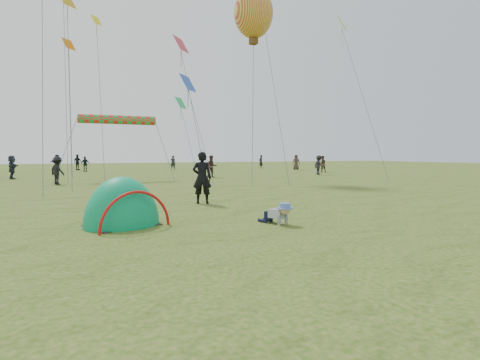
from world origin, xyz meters
name	(u,v)px	position (x,y,z in m)	size (l,w,h in m)	color
ground	(249,223)	(0.00, 0.00, 0.00)	(140.00, 140.00, 0.00)	#204409
crawling_toddler	(279,213)	(0.66, -0.41, 0.29)	(0.54, 0.77, 0.59)	black
popup_tent	(122,226)	(-3.10, 1.05, 0.00)	(1.95, 1.61, 2.53)	#077B48
standing_adult	(202,178)	(0.10, 4.28, 0.96)	(0.70, 0.46, 1.92)	black
crowd_person_1	(212,166)	(5.59, 18.69, 0.86)	(0.84, 0.65, 1.72)	#3C2C26
crowd_person_2	(85,164)	(-3.20, 33.09, 0.79)	(0.92, 0.38, 1.58)	black
crowd_person_3	(57,171)	(-5.15, 16.07, 0.84)	(1.08, 0.62, 1.68)	black
crowd_person_5	(57,163)	(-5.97, 36.91, 0.88)	(1.64, 0.52, 1.77)	black
crowd_person_6	(261,162)	(17.69, 34.02, 0.85)	(0.62, 0.41, 1.69)	black
crowd_person_7	(322,164)	(18.47, 22.03, 0.83)	(0.81, 0.63, 1.66)	#46362B
crowd_person_8	(78,162)	(-3.90, 37.31, 0.90)	(1.05, 0.44, 1.79)	black
crowd_person_9	(319,165)	(15.56, 18.57, 0.85)	(1.10, 0.63, 1.71)	black
crowd_person_10	(296,162)	(19.01, 27.71, 0.88)	(0.86, 0.56, 1.76)	#3C2C25
crowd_person_11	(12,167)	(-8.43, 23.11, 0.86)	(1.60, 0.51, 1.73)	#222A38
crowd_person_12	(173,163)	(6.34, 34.43, 0.82)	(0.60, 0.39, 1.64)	black
balloon_kite	(254,16)	(7.51, 15.27, 11.42)	(2.73, 2.73, 3.82)	#CBDA2C
rainbow_tube_kite	(118,120)	(-1.39, 18.43, 4.21)	(0.64, 0.64, 5.13)	red
diamond_kite_1	(67,0)	(-4.33, 15.74, 10.79)	(0.97, 0.97, 0.00)	gold
diamond_kite_2	(342,23)	(14.23, 14.11, 11.51)	(1.21, 1.21, 0.00)	#DDEE30
diamond_kite_4	(188,83)	(2.75, 15.29, 6.48)	(1.25, 1.25, 0.00)	blue
diamond_kite_7	(69,44)	(-4.38, 27.71, 11.40)	(1.11, 1.11, 0.00)	orange
diamond_kite_8	(96,20)	(-2.32, 23.29, 12.31)	(0.88, 0.88, 0.00)	yellow
diamond_kite_9	(181,103)	(5.03, 25.71, 6.60)	(1.21, 1.21, 0.00)	#29B663
diamond_kite_11	(181,44)	(2.03, 14.21, 8.59)	(1.11, 1.11, 0.00)	#D73B4D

